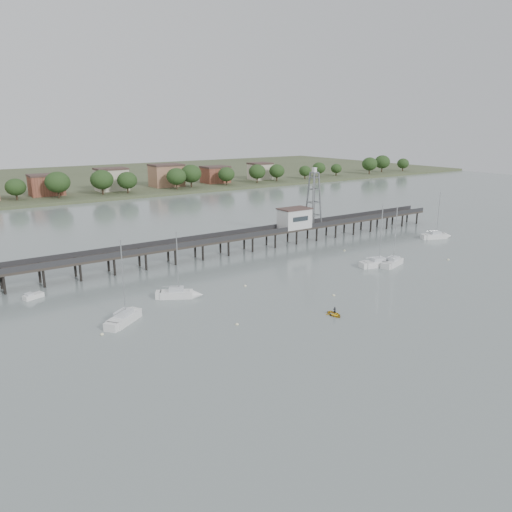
{
  "coord_description": "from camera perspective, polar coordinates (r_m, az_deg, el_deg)",
  "views": [
    {
      "loc": [
        -56.46,
        -40.65,
        30.75
      ],
      "look_at": [
        0.37,
        42.0,
        4.0
      ],
      "focal_mm": 35.0,
      "sensor_mm": 36.0,
      "label": 1
    }
  ],
  "objects": [
    {
      "name": "ground_plane",
      "position": [
        76.06,
        18.26,
        -9.72
      ],
      "size": [
        500.0,
        500.0,
        0.0
      ],
      "primitive_type": "plane",
      "color": "gray",
      "rests_on": "ground"
    },
    {
      "name": "pier",
      "position": [
        118.51,
        -5.09,
        1.73
      ],
      "size": [
        150.0,
        5.0,
        5.5
      ],
      "color": "#2D2823",
      "rests_on": "ground"
    },
    {
      "name": "pier_building",
      "position": [
        131.7,
        4.41,
        4.35
      ],
      "size": [
        8.4,
        5.4,
        5.3
      ],
      "color": "silver",
      "rests_on": "ground"
    },
    {
      "name": "lattice_tower",
      "position": [
        135.1,
        6.61,
        6.47
      ],
      "size": [
        3.2,
        3.2,
        15.5
      ],
      "color": "slate",
      "rests_on": "ground"
    },
    {
      "name": "sailboat_c",
      "position": [
        116.47,
        15.61,
        -0.61
      ],
      "size": [
        8.67,
        4.69,
        13.75
      ],
      "rotation": [
        0.0,
        0.0,
        0.29
      ],
      "color": "white",
      "rests_on": "ground"
    },
    {
      "name": "sailboat_d",
      "position": [
        114.67,
        14.31,
        -0.77
      ],
      "size": [
        9.2,
        4.4,
        14.56
      ],
      "rotation": [
        0.0,
        0.0,
        -0.21
      ],
      "color": "white",
      "rests_on": "ground"
    },
    {
      "name": "sailboat_a",
      "position": [
        83.76,
        -14.28,
        -6.63
      ],
      "size": [
        8.4,
        7.18,
        14.2
      ],
      "rotation": [
        0.0,
        0.0,
        0.64
      ],
      "color": "white",
      "rests_on": "ground"
    },
    {
      "name": "sailboat_b",
      "position": [
        91.95,
        -8.33,
        -4.34
      ],
      "size": [
        7.85,
        5.89,
        12.88
      ],
      "rotation": [
        0.0,
        0.0,
        -0.53
      ],
      "color": "white",
      "rests_on": "ground"
    },
    {
      "name": "sailboat_e",
      "position": [
        146.78,
        20.21,
        2.17
      ],
      "size": [
        8.58,
        5.2,
        13.66
      ],
      "rotation": [
        0.0,
        0.0,
        -0.36
      ],
      "color": "white",
      "rests_on": "ground"
    },
    {
      "name": "white_tender",
      "position": [
        99.21,
        -24.16,
        -4.22
      ],
      "size": [
        3.84,
        2.66,
        1.38
      ],
      "rotation": [
        0.0,
        0.0,
        0.37
      ],
      "color": "white",
      "rests_on": "ground"
    },
    {
      "name": "yellow_dinghy",
      "position": [
        84.02,
        8.95,
        -6.73
      ],
      "size": [
        2.18,
        0.77,
        3.0
      ],
      "primitive_type": "imported",
      "rotation": [
        0.0,
        0.0,
        -0.07
      ],
      "color": "gold",
      "rests_on": "ground"
    },
    {
      "name": "dinghy_occupant",
      "position": [
        84.02,
        8.95,
        -6.73
      ],
      "size": [
        0.93,
        1.35,
        0.3
      ],
      "primitive_type": "imported",
      "rotation": [
        0.0,
        0.0,
        2.73
      ],
      "color": "black",
      "rests_on": "ground"
    },
    {
      "name": "mooring_buoys",
      "position": [
        97.64,
        5.19,
        -3.44
      ],
      "size": [
        80.56,
        25.17,
        0.39
      ],
      "color": "#FCF8C4",
      "rests_on": "ground"
    },
    {
      "name": "far_shore",
      "position": [
        287.47,
        -23.15,
        7.8
      ],
      "size": [
        500.0,
        170.0,
        10.4
      ],
      "color": "#475133",
      "rests_on": "ground"
    }
  ]
}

